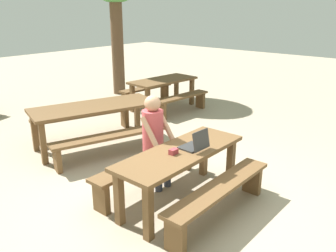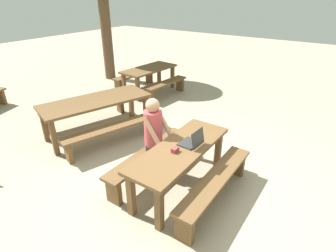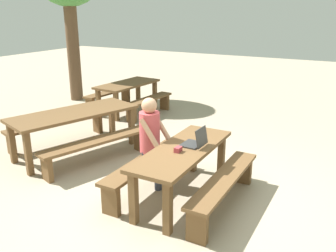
% 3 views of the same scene
% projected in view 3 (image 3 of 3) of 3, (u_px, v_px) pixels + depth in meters
% --- Properties ---
extents(ground_plane, '(30.00, 30.00, 0.00)m').
position_uv_depth(ground_plane, '(182.00, 197.00, 4.93)').
color(ground_plane, tan).
extents(picnic_table_front, '(1.87, 0.66, 0.72)m').
position_uv_depth(picnic_table_front, '(183.00, 157.00, 4.74)').
color(picnic_table_front, brown).
rests_on(picnic_table_front, ground).
extents(bench_near, '(1.82, 0.30, 0.44)m').
position_uv_depth(bench_near, '(224.00, 185.00, 4.56)').
color(bench_near, brown).
rests_on(bench_near, ground).
extents(bench_far, '(1.82, 0.30, 0.44)m').
position_uv_depth(bench_far, '(146.00, 166.00, 5.09)').
color(bench_far, brown).
rests_on(bench_far, ground).
extents(laptop, '(0.31, 0.30, 0.26)m').
position_uv_depth(laptop, '(196.00, 141.00, 4.77)').
color(laptop, '#2D2D2D').
rests_on(laptop, picnic_table_front).
extents(small_pouch, '(0.11, 0.07, 0.06)m').
position_uv_depth(small_pouch, '(178.00, 149.00, 4.58)').
color(small_pouch, '#993338').
rests_on(small_pouch, picnic_table_front).
extents(person_seated, '(0.40, 0.40, 1.29)m').
position_uv_depth(person_seated, '(152.00, 136.00, 5.04)').
color(person_seated, '#333847').
rests_on(person_seated, ground).
extents(picnic_table_rear, '(1.75, 0.88, 0.72)m').
position_uv_depth(picnic_table_rear, '(128.00, 88.00, 8.79)').
color(picnic_table_rear, brown).
rests_on(picnic_table_rear, ground).
extents(bench_rear_south, '(1.54, 0.43, 0.43)m').
position_uv_depth(bench_rear_south, '(149.00, 103.00, 8.55)').
color(bench_rear_south, brown).
rests_on(bench_rear_south, ground).
extents(bench_rear_north, '(1.54, 0.43, 0.43)m').
position_uv_depth(bench_rear_north, '(109.00, 96.00, 9.21)').
color(bench_rear_north, brown).
rests_on(bench_rear_north, ground).
extents(picnic_table_distant, '(2.32, 1.47, 0.75)m').
position_uv_depth(picnic_table_distant, '(74.00, 117.00, 6.24)').
color(picnic_table_distant, brown).
rests_on(picnic_table_distant, ground).
extents(bench_distant_south, '(1.95, 0.89, 0.43)m').
position_uv_depth(bench_distant_south, '(97.00, 145.00, 5.87)').
color(bench_distant_south, brown).
rests_on(bench_distant_south, ground).
extents(bench_distant_north, '(1.95, 0.89, 0.43)m').
position_uv_depth(bench_distant_north, '(57.00, 126.00, 6.82)').
color(bench_distant_north, brown).
rests_on(bench_distant_north, ground).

